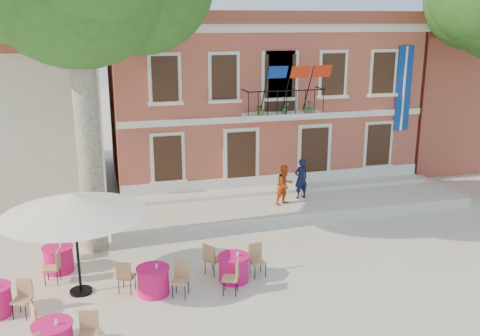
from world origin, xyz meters
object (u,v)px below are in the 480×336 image
object	(u,v)px
cafe_table_1	(234,267)
cafe_table_3	(58,258)
patio_umbrella	(73,205)
pedestrian_navy	(301,178)
cafe_table_4	(153,280)
pedestrian_orange	(285,185)

from	to	relation	value
cafe_table_1	cafe_table_3	size ratio (longest dim) A/B	0.94
patio_umbrella	pedestrian_navy	world-z (taller)	patio_umbrella
cafe_table_1	cafe_table_3	distance (m)	5.18
pedestrian_navy	cafe_table_1	size ratio (longest dim) A/B	0.87
cafe_table_1	cafe_table_3	world-z (taller)	same
cafe_table_4	cafe_table_3	bearing A→B (deg)	140.28
patio_umbrella	pedestrian_navy	xyz separation A→B (m)	(8.37, 5.12, -1.41)
pedestrian_navy	cafe_table_3	xyz separation A→B (m)	(-9.00, -3.62, -0.69)
pedestrian_orange	cafe_table_3	world-z (taller)	pedestrian_orange
pedestrian_navy	cafe_table_4	size ratio (longest dim) A/B	0.84
patio_umbrella	pedestrian_orange	xyz separation A→B (m)	(7.50, 4.59, -1.44)
patio_umbrella	cafe_table_4	bearing A→B (deg)	-17.42
cafe_table_1	cafe_table_3	bearing A→B (deg)	158.15
cafe_table_1	cafe_table_4	distance (m)	2.29
patio_umbrella	pedestrian_orange	bearing A→B (deg)	31.45
pedestrian_orange	cafe_table_4	size ratio (longest dim) A/B	0.81
pedestrian_navy	pedestrian_orange	distance (m)	1.02
pedestrian_orange	patio_umbrella	bearing A→B (deg)	-170.84
pedestrian_orange	cafe_table_1	distance (m)	6.04
patio_umbrella	cafe_table_3	bearing A→B (deg)	112.73
pedestrian_orange	cafe_table_4	xyz separation A→B (m)	(-5.60, -5.18, -0.66)
pedestrian_navy	pedestrian_orange	world-z (taller)	pedestrian_navy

